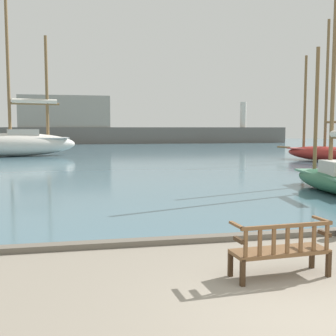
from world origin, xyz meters
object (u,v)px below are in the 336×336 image
object	(u,v)px
sailboat_mid_port	(14,141)
sailboat_centre_channel	(326,151)
sailboat_nearest_starboard	(332,176)
park_bench	(281,249)

from	to	relation	value
sailboat_mid_port	sailboat_centre_channel	size ratio (longest dim) A/B	1.48
sailboat_mid_port	sailboat_nearest_starboard	size ratio (longest dim) A/B	1.97
park_bench	sailboat_mid_port	distance (m)	31.95
sailboat_mid_port	sailboat_nearest_starboard	xyz separation A→B (m)	(14.46, -23.04, -0.70)
sailboat_nearest_starboard	park_bench	bearing A→B (deg)	-127.42
sailboat_centre_channel	sailboat_nearest_starboard	world-z (taller)	sailboat_centre_channel
park_bench	sailboat_mid_port	bearing A→B (deg)	105.51
sailboat_centre_channel	sailboat_nearest_starboard	bearing A→B (deg)	-121.54
sailboat_mid_port	park_bench	bearing A→B (deg)	-74.49
park_bench	sailboat_centre_channel	bearing A→B (deg)	56.17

